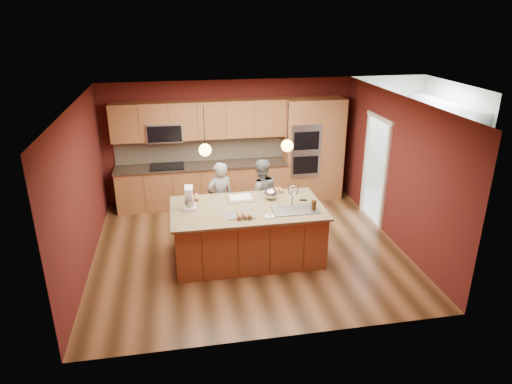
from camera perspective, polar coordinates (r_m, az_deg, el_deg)
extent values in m
plane|color=#412814|center=(8.45, -1.00, -7.02)|extent=(5.50, 5.50, 0.00)
plane|color=silver|center=(7.53, -1.13, 11.30)|extent=(5.50, 5.50, 0.00)
plane|color=#4F1815|center=(10.25, -3.34, 6.35)|extent=(5.50, 0.00, 5.50)
plane|color=#4F1815|center=(5.65, 3.08, -7.01)|extent=(5.50, 0.00, 5.50)
plane|color=#4F1815|center=(7.96, -21.00, 0.28)|extent=(0.00, 5.00, 5.00)
plane|color=#4F1815|center=(8.73, 17.06, 2.65)|extent=(0.00, 5.00, 5.00)
cube|color=#985231|center=(10.19, -6.64, 0.82)|extent=(3.70, 0.60, 0.90)
cube|color=#2E241B|center=(10.02, -6.75, 3.28)|extent=(3.74, 0.64, 0.04)
cube|color=beige|center=(10.21, -6.95, 5.42)|extent=(3.70, 0.03, 0.56)
cube|color=#985231|center=(9.89, -7.06, 8.94)|extent=(3.70, 0.36, 0.80)
cube|color=black|center=(9.99, -11.05, 3.14)|extent=(0.72, 0.52, 0.03)
cube|color=#9FA2A7|center=(9.90, -11.36, 7.39)|extent=(0.76, 0.40, 0.40)
cube|color=#985231|center=(10.33, 5.78, 5.25)|extent=(0.80, 0.60, 2.30)
cube|color=#9FA2A7|center=(10.04, 6.25, 5.04)|extent=(0.66, 0.04, 1.20)
cube|color=#985231|center=(10.52, 9.20, 5.38)|extent=(0.50, 0.60, 2.30)
plane|color=beige|center=(10.60, 17.76, -1.91)|extent=(2.60, 2.60, 0.00)
plane|color=silver|center=(10.61, 22.92, 5.19)|extent=(0.00, 2.70, 2.70)
cube|color=white|center=(10.37, 22.46, 8.35)|extent=(0.35, 2.40, 0.75)
cylinder|color=black|center=(7.24, -6.50, 7.90)|extent=(0.01, 0.01, 0.70)
sphere|color=#FFCA54|center=(7.33, -6.39, 5.24)|extent=(0.20, 0.20, 0.20)
cylinder|color=black|center=(7.44, 3.99, 8.37)|extent=(0.01, 0.01, 0.70)
sphere|color=#FFCA54|center=(7.53, 3.92, 5.78)|extent=(0.20, 0.20, 0.20)
cube|color=#985231|center=(7.97, -1.08, -5.19)|extent=(2.49, 1.35, 0.91)
cube|color=tan|center=(7.77, -1.10, -2.06)|extent=(2.59, 1.45, 0.04)
cube|color=#9FA2A7|center=(7.71, 4.92, -2.80)|extent=(0.75, 0.43, 0.18)
imported|color=black|center=(8.69, -4.51, -0.89)|extent=(0.61, 0.48, 1.46)
imported|color=slate|center=(8.79, 0.58, -0.49)|extent=(0.76, 0.62, 1.48)
cube|color=white|center=(7.76, -8.28, -1.91)|extent=(0.22, 0.28, 0.06)
cube|color=white|center=(7.80, -8.39, -0.49)|extent=(0.11, 0.09, 0.26)
cube|color=white|center=(7.66, -8.41, 0.24)|extent=(0.15, 0.27, 0.10)
cylinder|color=#AFB2B6|center=(7.69, -8.30, -1.55)|extent=(0.15, 0.15, 0.14)
cube|color=white|center=(8.08, -1.93, -0.83)|extent=(0.48, 0.37, 0.03)
cube|color=white|center=(8.07, -1.93, -0.70)|extent=(0.42, 0.31, 0.02)
cube|color=#9FA2A7|center=(7.46, -1.93, -2.86)|extent=(0.45, 0.33, 0.02)
ellipsoid|color=#AFB2B6|center=(8.06, 1.89, -0.23)|extent=(0.24, 0.24, 0.21)
cylinder|color=white|center=(7.41, 1.73, -3.04)|extent=(0.17, 0.17, 0.01)
cylinder|color=#3C210B|center=(7.70, 7.23, -1.63)|extent=(0.08, 0.08, 0.16)
cube|color=black|center=(8.08, 5.95, -0.99)|extent=(0.14, 0.10, 0.01)
cube|color=white|center=(10.45, 21.33, 0.28)|extent=(0.75, 0.77, 1.01)
cube|color=white|center=(11.04, 19.63, 1.55)|extent=(0.73, 0.75, 0.98)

